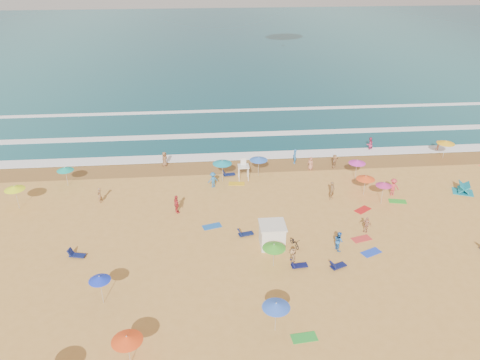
{
  "coord_description": "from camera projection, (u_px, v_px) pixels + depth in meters",
  "views": [
    {
      "loc": [
        -5.82,
        -36.2,
        23.25
      ],
      "look_at": [
        -2.11,
        6.0,
        1.5
      ],
      "focal_mm": 35.0,
      "sensor_mm": 36.0,
      "label": 1
    }
  ],
  "objects": [
    {
      "name": "cabana",
      "position": [
        272.0,
        236.0,
        39.54
      ],
      "size": [
        2.0,
        2.0,
        2.0
      ],
      "primitive_type": "cube",
      "color": "silver",
      "rests_on": "ground"
    },
    {
      "name": "wet_sand",
      "position": [
        253.0,
        165.0,
        54.23
      ],
      "size": [
        220.0,
        220.0,
        0.0
      ],
      "primitive_type": "plane",
      "color": "olive",
      "rests_on": "ground"
    },
    {
      "name": "cabana_roof",
      "position": [
        272.0,
        225.0,
        39.06
      ],
      "size": [
        2.2,
        2.2,
        0.12
      ],
      "primitive_type": "cube",
      "color": "silver",
      "rests_on": "cabana"
    },
    {
      "name": "ground",
      "position": [
        268.0,
        223.0,
        43.15
      ],
      "size": [
        220.0,
        220.0,
        0.0
      ],
      "primitive_type": "plane",
      "color": "gold",
      "rests_on": "ground"
    },
    {
      "name": "beach_umbrellas",
      "position": [
        268.0,
        200.0,
        42.68
      ],
      "size": [
        53.48,
        32.19,
        0.73
      ],
      "color": "#E5FF1A",
      "rests_on": "ground"
    },
    {
      "name": "loungers",
      "position": [
        347.0,
        230.0,
        41.79
      ],
      "size": [
        45.7,
        17.96,
        0.34
      ],
      "color": "#0F194F",
      "rests_on": "ground"
    },
    {
      "name": "lifeguard_stand",
      "position": [
        243.0,
        170.0,
        50.64
      ],
      "size": [
        1.2,
        1.2,
        2.1
      ],
      "primitive_type": null,
      "color": "white",
      "rests_on": "ground"
    },
    {
      "name": "bicycle",
      "position": [
        295.0,
        242.0,
        39.7
      ],
      "size": [
        0.96,
        1.61,
        0.8
      ],
      "primitive_type": "imported",
      "rotation": [
        0.0,
        0.0,
        0.3
      ],
      "color": "black",
      "rests_on": "ground"
    },
    {
      "name": "surf_foam",
      "position": [
        246.0,
        136.0,
        62.0
      ],
      "size": [
        200.0,
        18.7,
        0.05
      ],
      "color": "white",
      "rests_on": "ground"
    },
    {
      "name": "ocean",
      "position": [
        221.0,
        44.0,
        117.59
      ],
      "size": [
        220.0,
        140.0,
        0.18
      ],
      "primitive_type": "cube",
      "color": "#0C4756",
      "rests_on": "ground"
    },
    {
      "name": "towels",
      "position": [
        331.0,
        233.0,
        41.68
      ],
      "size": [
        53.28,
        25.5,
        0.03
      ],
      "color": "#DF591B",
      "rests_on": "ground"
    },
    {
      "name": "beachgoers",
      "position": [
        290.0,
        186.0,
        47.83
      ],
      "size": [
        52.08,
        23.59,
        2.15
      ],
      "color": "blue",
      "rests_on": "ground"
    }
  ]
}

